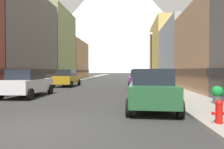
{
  "coord_description": "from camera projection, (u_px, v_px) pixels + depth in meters",
  "views": [
    {
      "loc": [
        2.79,
        -6.0,
        1.71
      ],
      "look_at": [
        0.28,
        26.36,
        1.1
      ],
      "focal_mm": 33.98,
      "sensor_mm": 36.0,
      "label": 1
    }
  ],
  "objects": [
    {
      "name": "pedestrian_1",
      "position": [
        159.0,
        78.0,
        23.97
      ],
      "size": [
        0.36,
        0.36,
        1.66
      ],
      "color": "brown",
      "rests_on": "sidewalk_right"
    },
    {
      "name": "storefront_left_3",
      "position": [
        67.0,
        60.0,
        48.67
      ],
      "size": [
        7.69,
        12.92,
        8.45
      ],
      "color": "tan",
      "rests_on": "ground"
    },
    {
      "name": "storefront_right_2",
      "position": [
        201.0,
        55.0,
        27.2
      ],
      "size": [
        9.4,
        11.59,
        7.8
      ],
      "color": "#99A5B2",
      "rests_on": "ground"
    },
    {
      "name": "car_left_0",
      "position": [
        27.0,
        83.0,
        13.82
      ],
      "size": [
        2.12,
        4.43,
        1.78
      ],
      "color": "silver",
      "rests_on": "ground"
    },
    {
      "name": "fire_hydrant_near",
      "position": [
        219.0,
        111.0,
        6.22
      ],
      "size": [
        0.4,
        0.22,
        0.7
      ],
      "color": "red",
      "rests_on": "sidewalk_right"
    },
    {
      "name": "storefront_right_3",
      "position": [
        174.0,
        52.0,
        40.15
      ],
      "size": [
        8.29,
        13.93,
        10.81
      ],
      "color": "#D8B259",
      "rests_on": "ground"
    },
    {
      "name": "sidewalk_right",
      "position": [
        146.0,
        79.0,
        40.63
      ],
      "size": [
        2.5,
        100.0,
        0.15
      ],
      "primitive_type": "cube",
      "color": "gray",
      "rests_on": "ground"
    },
    {
      "name": "streetlamp_right",
      "position": [
        151.0,
        50.0,
        23.81
      ],
      "size": [
        0.36,
        0.36,
        5.86
      ],
      "color": "black",
      "rests_on": "sidewalk_right"
    },
    {
      "name": "pedestrian_0",
      "position": [
        44.0,
        79.0,
        22.66
      ],
      "size": [
        0.36,
        0.36,
        1.52
      ],
      "color": "navy",
      "rests_on": "sidewalk_left"
    },
    {
      "name": "storefront_left_1",
      "position": [
        10.0,
        40.0,
        24.49
      ],
      "size": [
        7.1,
        12.89,
        10.78
      ],
      "color": "#66605B",
      "rests_on": "ground"
    },
    {
      "name": "mountain_backdrop",
      "position": [
        118.0,
        17.0,
        264.92
      ],
      "size": [
        225.75,
        225.75,
        136.27
      ],
      "primitive_type": "cone",
      "color": "silver",
      "rests_on": "ground"
    },
    {
      "name": "car_right_0",
      "position": [
        151.0,
        89.0,
        9.28
      ],
      "size": [
        2.23,
        4.48,
        1.78
      ],
      "color": "#265933",
      "rests_on": "ground"
    },
    {
      "name": "storefront_left_2",
      "position": [
        45.0,
        47.0,
        36.54
      ],
      "size": [
        8.33,
        10.51,
        12.0
      ],
      "color": "#8C9966",
      "rests_on": "ground"
    },
    {
      "name": "car_left_1",
      "position": [
        67.0,
        78.0,
        22.72
      ],
      "size": [
        2.07,
        4.4,
        1.78
      ],
      "color": "#B28419",
      "rests_on": "ground"
    },
    {
      "name": "potted_plant_0",
      "position": [
        217.0,
        94.0,
        10.03
      ],
      "size": [
        0.53,
        0.53,
        0.83
      ],
      "color": "#4C4C51",
      "rests_on": "sidewalk_right"
    },
    {
      "name": "car_right_1",
      "position": [
        140.0,
        80.0,
        18.68
      ],
      "size": [
        2.07,
        4.41,
        1.78
      ],
      "color": "#591E72",
      "rests_on": "ground"
    },
    {
      "name": "sidewalk_left",
      "position": [
        82.0,
        79.0,
        41.59
      ],
      "size": [
        2.5,
        100.0,
        0.15
      ],
      "primitive_type": "cube",
      "color": "gray",
      "rests_on": "ground"
    },
    {
      "name": "ground_plane",
      "position": [
        33.0,
        129.0,
        6.22
      ],
      "size": [
        400.0,
        400.0,
        0.0
      ],
      "primitive_type": "plane",
      "color": "#303030"
    }
  ]
}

